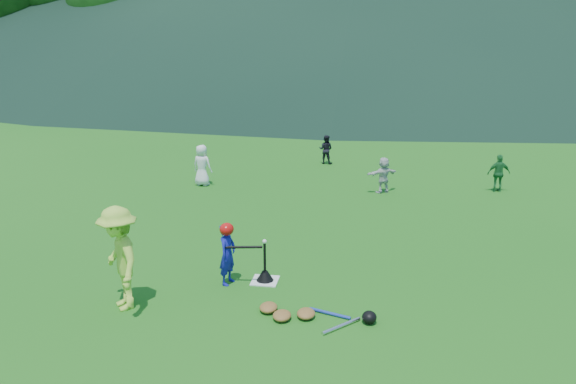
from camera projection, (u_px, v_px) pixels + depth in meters
The scene contains 13 objects.
ground at pixel (265, 281), 9.74m from camera, with size 120.00×120.00×0.00m, color #1A5F15.
home_plate at pixel (265, 281), 9.74m from camera, with size 0.45×0.45×0.02m, color silver.
baseball at pixel (265, 241), 9.54m from camera, with size 0.08×0.08×0.08m, color white.
batter_child at pixel (228, 254), 9.52m from camera, with size 0.39×0.26×1.07m, color #161A97.
adult_coach at pixel (120, 258), 8.60m from camera, with size 1.07×0.61×1.65m, color #A7D63F.
fielder_a at pixel (202, 165), 15.61m from camera, with size 0.56×0.37×1.15m, color white.
fielder_b at pixel (326, 149), 18.19m from camera, with size 0.46×0.36×0.94m, color black.
fielder_c at pixel (499, 173), 15.01m from camera, with size 0.60×0.25×1.02m, color #217033.
fielder_d at pixel (383, 175), 14.92m from camera, with size 0.90×0.29×0.97m, color silver.
batting_tee at pixel (265, 274), 9.71m from camera, with size 0.30×0.30×0.68m.
batter_gear at pixel (228, 231), 9.39m from camera, with size 0.73×0.26×0.43m.
equipment_pile at pixel (306, 314), 8.49m from camera, with size 1.80×0.77×0.19m.
outfield_fence at pixel (351, 86), 36.10m from camera, with size 70.07×0.08×1.33m.
Camera 1 is at (1.82, -8.75, 4.20)m, focal length 35.00 mm.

